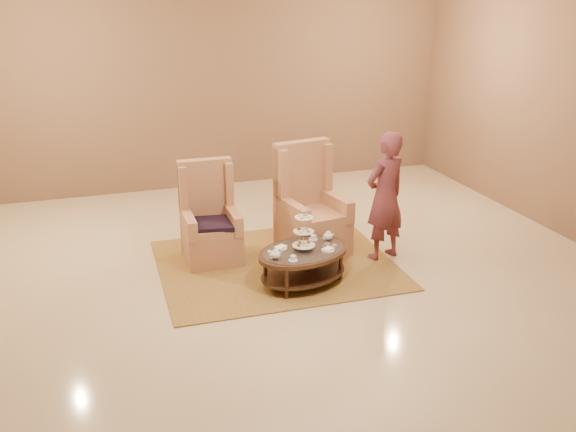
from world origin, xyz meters
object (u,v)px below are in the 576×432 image
object	(u,v)px
tea_table	(303,256)
person	(385,196)
armchair_left	(210,227)
armchair_right	(309,215)

from	to	relation	value
tea_table	person	distance (m)	1.33
armchair_left	person	world-z (taller)	person
armchair_left	armchair_right	xyz separation A→B (m)	(1.26, -0.11, 0.05)
armchair_left	person	distance (m)	2.18
armchair_left	person	bearing A→B (deg)	-17.13
tea_table	armchair_left	size ratio (longest dim) A/B	1.07
tea_table	armchair_left	world-z (taller)	armchair_left
armchair_right	person	size ratio (longest dim) A/B	0.86
armchair_left	armchair_right	distance (m)	1.27
tea_table	armchair_right	xyz separation A→B (m)	(0.40, 0.93, 0.12)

